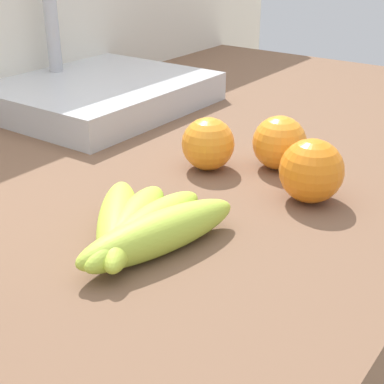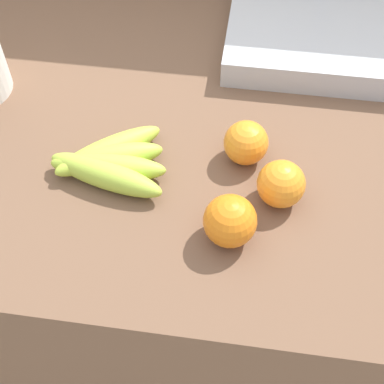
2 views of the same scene
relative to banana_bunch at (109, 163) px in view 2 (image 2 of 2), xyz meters
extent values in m
plane|color=beige|center=(0.00, 0.13, -0.88)|extent=(6.00, 6.00, 0.00)
cube|color=brown|center=(0.00, 0.13, -0.45)|extent=(1.85, 0.75, 0.86)
cube|color=silver|center=(0.00, 0.54, -0.23)|extent=(2.25, 0.06, 1.30)
ellipsoid|color=#ABC73F|center=(0.00, -0.02, 0.00)|extent=(0.19, 0.09, 0.04)
ellipsoid|color=#ADCD3F|center=(0.00, -0.01, 0.00)|extent=(0.18, 0.05, 0.04)
ellipsoid|color=#A9D03F|center=(0.00, 0.01, 0.00)|extent=(0.16, 0.10, 0.04)
ellipsoid|color=#B4CF3F|center=(-0.01, 0.02, 0.00)|extent=(0.16, 0.14, 0.04)
sphere|color=orange|center=(0.19, -0.09, 0.02)|extent=(0.07, 0.07, 0.07)
sphere|color=orange|center=(0.26, -0.02, 0.01)|extent=(0.07, 0.07, 0.07)
sphere|color=orange|center=(0.20, 0.06, 0.01)|extent=(0.07, 0.07, 0.07)
cube|color=#B7BABF|center=(0.32, 0.37, 0.00)|extent=(0.34, 0.30, 0.05)
camera|label=1|loc=(-0.37, -0.33, 0.27)|focal=53.04mm
camera|label=2|loc=(0.20, -0.51, 0.62)|focal=51.03mm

